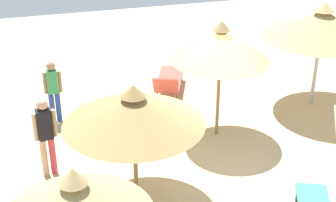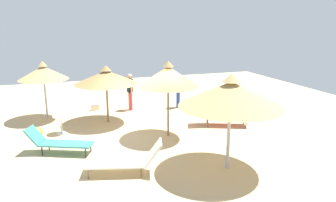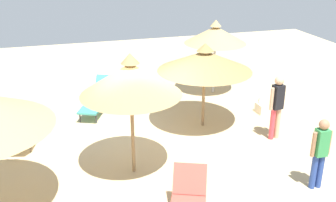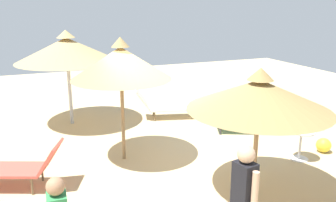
% 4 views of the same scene
% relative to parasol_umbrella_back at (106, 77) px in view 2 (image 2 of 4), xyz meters
% --- Properties ---
extents(ground, '(24.00, 24.00, 0.10)m').
position_rel_parasol_umbrella_back_xyz_m(ground, '(2.02, 1.06, -1.96)').
color(ground, tan).
extents(parasol_umbrella_back, '(2.57, 2.57, 2.39)m').
position_rel_parasol_umbrella_back_xyz_m(parasol_umbrella_back, '(0.00, 0.00, 0.00)').
color(parasol_umbrella_back, olive).
rests_on(parasol_umbrella_back, ground).
extents(parasol_umbrella_far_left, '(2.18, 2.18, 2.78)m').
position_rel_parasol_umbrella_back_xyz_m(parasol_umbrella_far_left, '(2.38, 1.86, 0.32)').
color(parasol_umbrella_far_left, olive).
rests_on(parasol_umbrella_far_left, ground).
extents(parasol_umbrella_near_right, '(2.06, 2.06, 2.51)m').
position_rel_parasol_umbrella_back_xyz_m(parasol_umbrella_near_right, '(-1.31, -2.43, 0.11)').
color(parasol_umbrella_near_right, '#B2B2B7').
rests_on(parasol_umbrella_near_right, ground).
extents(parasol_umbrella_far_right, '(2.89, 2.89, 2.75)m').
position_rel_parasol_umbrella_back_xyz_m(parasol_umbrella_far_right, '(5.40, 2.64, 0.28)').
color(parasol_umbrella_far_right, '#B2B2B7').
rests_on(parasol_umbrella_far_right, ground).
extents(lounge_chair_front, '(1.15, 2.21, 0.94)m').
position_rel_parasol_umbrella_back_xyz_m(lounge_chair_front, '(4.82, -0.18, -1.51)').
color(lounge_chair_front, silver).
rests_on(lounge_chair_front, ground).
extents(lounge_chair_center, '(1.38, 2.15, 0.84)m').
position_rel_parasol_umbrella_back_xyz_m(lounge_chair_center, '(2.72, -1.97, -1.53)').
color(lounge_chair_center, teal).
rests_on(lounge_chair_center, ground).
extents(lounge_chair_edge, '(1.42, 2.22, 0.92)m').
position_rel_parasol_umbrella_back_xyz_m(lounge_chair_edge, '(1.91, 4.23, -1.48)').
color(lounge_chair_edge, '#CC4C3F').
rests_on(lounge_chair_edge, ground).
extents(person_standing_near_left, '(0.46, 0.27, 1.74)m').
position_rel_parasol_umbrella_back_xyz_m(person_standing_near_left, '(-1.53, 1.29, -0.91)').
color(person_standing_near_left, '#D83F4C').
rests_on(person_standing_near_left, ground).
extents(person_standing_back, '(0.44, 0.23, 1.59)m').
position_rel_parasol_umbrella_back_xyz_m(person_standing_back, '(-1.20, 3.59, -1.02)').
color(person_standing_back, navy).
rests_on(person_standing_back, ground).
extents(handbag, '(0.17, 0.39, 0.48)m').
position_rel_parasol_umbrella_back_xyz_m(handbag, '(-1.99, -0.33, -1.75)').
color(handbag, beige).
rests_on(handbag, ground).
extents(side_table_round, '(0.59, 0.59, 0.69)m').
position_rel_parasol_umbrella_back_xyz_m(side_table_round, '(0.84, -1.86, -1.44)').
color(side_table_round, silver).
rests_on(side_table_round, ground).
extents(beach_ball, '(0.35, 0.35, 0.35)m').
position_rel_parasol_umbrella_back_xyz_m(beach_ball, '(0.94, -2.68, -1.73)').
color(beach_ball, yellow).
rests_on(beach_ball, ground).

